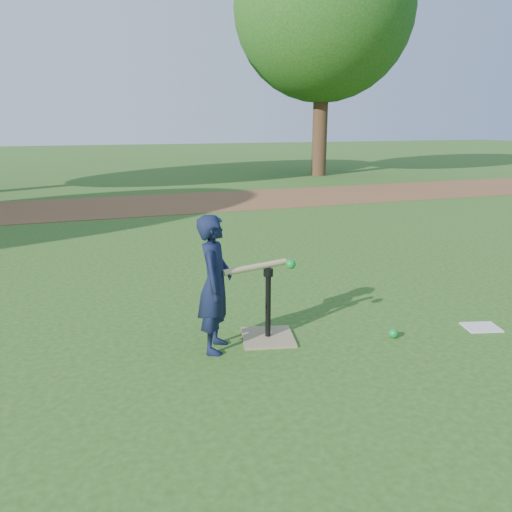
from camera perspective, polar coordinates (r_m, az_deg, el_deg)
name	(u,v)px	position (r m, az deg, el deg)	size (l,w,h in m)	color
ground	(266,335)	(4.36, 1.16, -9.00)	(80.00, 80.00, 0.00)	#285116
dirt_strip	(147,204)	(11.45, -12.35, 5.77)	(24.00, 3.00, 0.01)	brown
child	(215,284)	(3.92, -4.71, -3.22)	(0.40, 0.26, 1.10)	black
wiffle_ball_ground	(393,333)	(4.45, 15.43, -8.52)	(0.08, 0.08, 0.08)	#0C862A
clipboard	(481,327)	(4.93, 24.35, -7.42)	(0.30, 0.23, 0.01)	silver
batting_tee	(268,326)	(4.26, 1.37, -8.03)	(0.52, 0.52, 0.61)	#8F7E5A
swing_action	(259,267)	(4.01, 0.39, -1.27)	(0.67, 0.19, 0.08)	tan
tree_right	(324,9)	(17.95, 7.74, 26.17)	(5.80, 5.80, 8.21)	#382316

